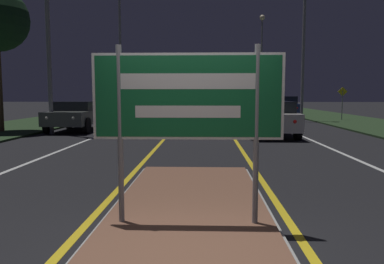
# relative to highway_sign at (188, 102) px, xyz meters

# --- Properties ---
(ground_plane) EXTENTS (160.00, 160.00, 0.00)m
(ground_plane) POSITION_rel_highway_sign_xyz_m (0.00, -0.89, -1.62)
(ground_plane) COLOR black
(median_island) EXTENTS (2.32, 7.30, 0.10)m
(median_island) POSITION_rel_highway_sign_xyz_m (0.00, 0.00, -1.58)
(median_island) COLOR #999993
(median_island) RESTS_ON ground_plane
(verge_left) EXTENTS (5.00, 100.00, 0.08)m
(verge_left) POSITION_rel_highway_sign_xyz_m (-9.50, 19.11, -1.58)
(verge_left) COLOR #23381E
(verge_left) RESTS_ON ground_plane
(verge_right) EXTENTS (5.00, 100.00, 0.08)m
(verge_right) POSITION_rel_highway_sign_xyz_m (9.50, 19.11, -1.58)
(verge_right) COLOR #23381E
(verge_right) RESTS_ON ground_plane
(centre_line_yellow_left) EXTENTS (0.12, 70.00, 0.01)m
(centre_line_yellow_left) POSITION_rel_highway_sign_xyz_m (-1.35, 24.11, -1.61)
(centre_line_yellow_left) COLOR gold
(centre_line_yellow_left) RESTS_ON ground_plane
(centre_line_yellow_right) EXTENTS (0.12, 70.00, 0.01)m
(centre_line_yellow_right) POSITION_rel_highway_sign_xyz_m (1.35, 24.11, -1.61)
(centre_line_yellow_right) COLOR gold
(centre_line_yellow_right) RESTS_ON ground_plane
(lane_line_white_left) EXTENTS (0.12, 70.00, 0.01)m
(lane_line_white_left) POSITION_rel_highway_sign_xyz_m (-4.20, 24.11, -1.61)
(lane_line_white_left) COLOR silver
(lane_line_white_left) RESTS_ON ground_plane
(lane_line_white_right) EXTENTS (0.12, 70.00, 0.01)m
(lane_line_white_right) POSITION_rel_highway_sign_xyz_m (4.20, 24.11, -1.61)
(lane_line_white_right) COLOR silver
(lane_line_white_right) RESTS_ON ground_plane
(edge_line_white_left) EXTENTS (0.10, 70.00, 0.01)m
(edge_line_white_left) POSITION_rel_highway_sign_xyz_m (-7.20, 24.11, -1.61)
(edge_line_white_left) COLOR silver
(edge_line_white_left) RESTS_ON ground_plane
(edge_line_white_right) EXTENTS (0.10, 70.00, 0.01)m
(edge_line_white_right) POSITION_rel_highway_sign_xyz_m (7.20, 24.11, -1.61)
(edge_line_white_right) COLOR silver
(edge_line_white_right) RESTS_ON ground_plane
(highway_sign) EXTENTS (2.35, 0.07, 2.21)m
(highway_sign) POSITION_rel_highway_sign_xyz_m (0.00, 0.00, 0.00)
(highway_sign) COLOR gray
(highway_sign) RESTS_ON median_island
(streetlight_left_far) EXTENTS (0.48, 0.48, 10.56)m
(streetlight_left_far) POSITION_rel_highway_sign_xyz_m (-6.19, 23.83, 4.76)
(streetlight_left_far) COLOR gray
(streetlight_left_far) RESTS_ON ground_plane
(streetlight_right_near) EXTENTS (0.50, 0.50, 8.46)m
(streetlight_right_near) POSITION_rel_highway_sign_xyz_m (6.22, 18.90, 3.76)
(streetlight_right_near) COLOR gray
(streetlight_right_near) RESTS_ON ground_plane
(streetlight_right_far) EXTENTS (0.57, 0.57, 10.33)m
(streetlight_right_far) POSITION_rel_highway_sign_xyz_m (6.42, 37.46, 5.20)
(streetlight_right_far) COLOR gray
(streetlight_right_far) RESTS_ON ground_plane
(car_receding_0) EXTENTS (1.93, 4.15, 1.43)m
(car_receding_0) POSITION_rel_highway_sign_xyz_m (2.86, 10.78, -0.86)
(car_receding_0) COLOR silver
(car_receding_0) RESTS_ON ground_plane
(car_receding_1) EXTENTS (1.96, 4.64, 1.56)m
(car_receding_1) POSITION_rel_highway_sign_xyz_m (5.89, 23.24, -0.80)
(car_receding_1) COLOR navy
(car_receding_1) RESTS_ON ground_plane
(car_approaching_0) EXTENTS (1.94, 4.23, 1.38)m
(car_approaching_0) POSITION_rel_highway_sign_xyz_m (-5.80, 12.78, -0.87)
(car_approaching_0) COLOR #4C514C
(car_approaching_0) RESTS_ON ground_plane
(warning_sign) EXTENTS (0.60, 0.06, 2.10)m
(warning_sign) POSITION_rel_highway_sign_xyz_m (8.99, 19.71, -0.27)
(warning_sign) COLOR gray
(warning_sign) RESTS_ON verge_right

